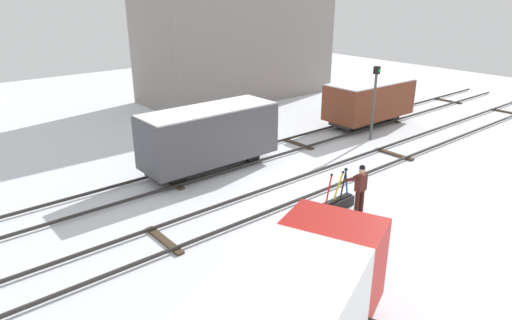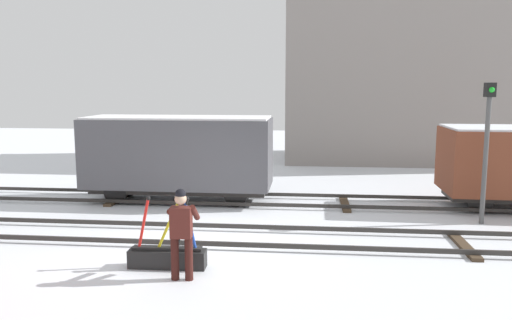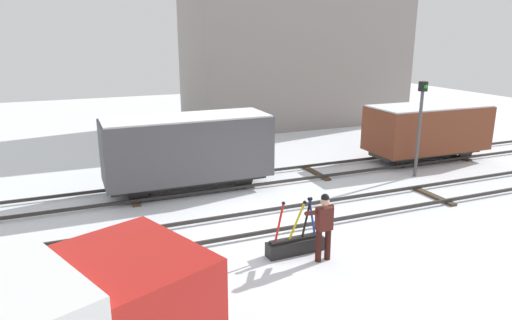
% 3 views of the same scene
% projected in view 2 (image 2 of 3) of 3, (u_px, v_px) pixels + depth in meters
% --- Properties ---
extents(ground_plane, '(60.00, 60.00, 0.00)m').
position_uv_depth(ground_plane, '(204.00, 239.00, 11.82)').
color(ground_plane, silver).
extents(track_main_line, '(44.00, 1.94, 0.18)m').
position_uv_depth(track_main_line, '(204.00, 235.00, 11.80)').
color(track_main_line, '#2D2B28').
rests_on(track_main_line, ground_plane).
extents(track_siding_near, '(44.00, 1.94, 0.18)m').
position_uv_depth(track_siding_near, '(229.00, 199.00, 15.56)').
color(track_siding_near, '#2D2B28').
rests_on(track_siding_near, ground_plane).
extents(switch_lever_frame, '(1.53, 0.40, 1.43)m').
position_uv_depth(switch_lever_frame, '(168.00, 255.00, 9.94)').
color(switch_lever_frame, black).
rests_on(switch_lever_frame, ground_plane).
extents(rail_worker, '(0.54, 0.63, 1.71)m').
position_uv_depth(rail_worker, '(182.00, 229.00, 9.22)').
color(rail_worker, '#351511').
rests_on(rail_worker, ground_plane).
extents(signal_post, '(0.24, 0.32, 3.64)m').
position_uv_depth(signal_post, '(487.00, 138.00, 12.84)').
color(signal_post, '#4C4C4C').
rests_on(signal_post, ground_plane).
extents(apartment_building, '(13.20, 5.79, 10.25)m').
position_uv_depth(apartment_building, '(424.00, 53.00, 24.19)').
color(apartment_building, gray).
rests_on(apartment_building, ground_plane).
extents(freight_car_mid_siding, '(5.67, 2.01, 2.64)m').
position_uv_depth(freight_car_mid_siding, '(179.00, 154.00, 15.52)').
color(freight_car_mid_siding, '#2D2B28').
rests_on(freight_car_mid_siding, ground_plane).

